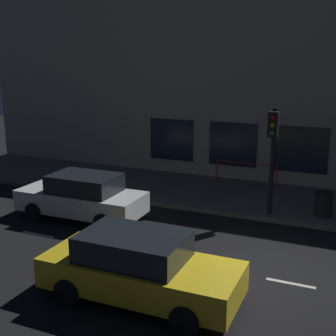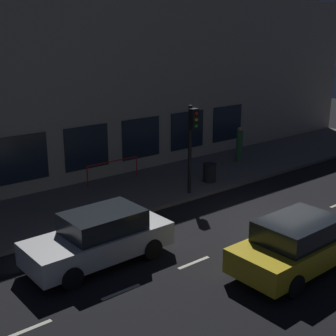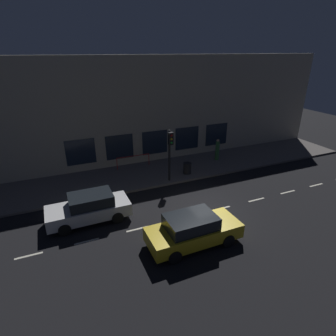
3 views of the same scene
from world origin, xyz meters
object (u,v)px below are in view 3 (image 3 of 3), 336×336
object	(u,v)px
parked_car_1	(89,208)
trash_bin	(187,168)
pedestrian_0	(217,150)
traffic_light	(170,148)
parked_car_0	(193,230)

from	to	relation	value
parked_car_1	trash_bin	world-z (taller)	parked_car_1
parked_car_1	pedestrian_0	xyz separation A→B (m)	(4.74, -11.13, 0.20)
trash_bin	pedestrian_0	bearing A→B (deg)	-67.05
traffic_light	trash_bin	bearing A→B (deg)	-68.14
parked_car_0	trash_bin	world-z (taller)	parked_car_0
parked_car_0	pedestrian_0	distance (m)	11.10
traffic_light	parked_car_1	size ratio (longest dim) A/B	0.83
traffic_light	trash_bin	xyz separation A→B (m)	(0.68, -1.71, -2.05)
traffic_light	parked_car_1	world-z (taller)	traffic_light
parked_car_1	pedestrian_0	size ratio (longest dim) A/B	2.46
parked_car_1	trash_bin	xyz separation A→B (m)	(3.24, -7.60, -0.23)
parked_car_0	pedestrian_0	bearing A→B (deg)	141.17
traffic_light	parked_car_0	size ratio (longest dim) A/B	0.81
pedestrian_0	parked_car_1	bearing A→B (deg)	150.71
pedestrian_0	parked_car_0	bearing A→B (deg)	179.35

